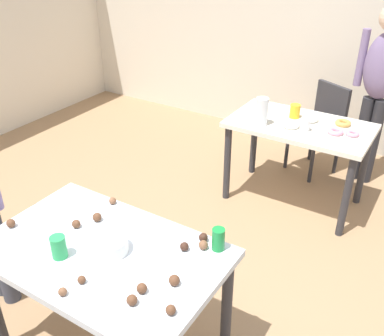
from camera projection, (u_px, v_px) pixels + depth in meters
The scene contains 31 objects.
ground_plane at pixel (146, 323), 2.75m from camera, with size 6.40×6.40×0.00m, color #9E7A56.
wall_back at pixel (328, 23), 4.47m from camera, with size 6.40×0.10×2.60m, color beige.
dining_table_near at pixel (104, 265), 2.26m from camera, with size 1.24×0.78×0.75m.
dining_table_far at pixel (299, 136), 3.66m from camera, with size 1.15×0.68×0.75m.
chair_far_table at pixel (321, 123), 4.24m from camera, with size 0.54×0.54×0.87m.
person_adult_far at pixel (380, 81), 3.81m from camera, with size 0.45×0.23×1.63m.
mixing_bowl at pixel (110, 245), 2.19m from camera, with size 0.19×0.19×0.08m, color white.
soda_can at pixel (218, 239), 2.19m from camera, with size 0.07×0.07×0.12m, color #198438.
fork_near at pixel (50, 233), 2.33m from camera, with size 0.17×0.02×0.01m, color silver.
cup_near_0 at pixel (59, 247), 2.14m from camera, with size 0.08×0.08×0.12m, color green.
cake_ball_0 at pixel (174, 280), 1.99m from camera, with size 0.05×0.05×0.05m, color brown.
cake_ball_2 at pixel (113, 201), 2.57m from camera, with size 0.04×0.04×0.04m, color brown.
cake_ball_3 at pixel (203, 237), 2.26m from camera, with size 0.05×0.05×0.05m, color #3D2319.
cake_ball_4 at pixel (97, 217), 2.42m from camera, with size 0.05×0.05×0.05m, color brown.
cake_ball_5 at pixel (11, 223), 2.37m from camera, with size 0.05×0.05×0.05m, color brown.
cake_ball_6 at pixel (132, 300), 1.89m from camera, with size 0.05×0.05×0.05m, color brown.
cake_ball_7 at pixel (63, 292), 1.94m from camera, with size 0.04×0.04×0.04m, color brown.
cake_ball_8 at pixel (171, 310), 1.84m from camera, with size 0.05×0.05×0.05m, color brown.
cake_ball_9 at pixel (82, 280), 2.00m from camera, with size 0.04×0.04×0.04m, color brown.
cake_ball_10 at pixel (76, 224), 2.36m from camera, with size 0.05×0.05×0.05m, color brown.
cake_ball_11 at pixel (142, 288), 1.95m from camera, with size 0.05×0.05×0.05m, color brown.
cake_ball_12 at pixel (184, 247), 2.20m from camera, with size 0.05×0.05×0.05m, color #3D2319.
cake_ball_13 at pixel (203, 245), 2.21m from camera, with size 0.05×0.05×0.05m, color brown.
pitcher_far at pixel (262, 111), 3.53m from camera, with size 0.10×0.10×0.23m, color white.
cup_far_0 at pixel (305, 125), 3.46m from camera, with size 0.08×0.08×0.10m, color white.
cup_far_1 at pixel (295, 111), 3.69m from camera, with size 0.09×0.09×0.12m, color yellow.
donut_far_0 at pixel (343, 123), 3.57m from camera, with size 0.13×0.13×0.04m, color gold.
donut_far_1 at pixel (310, 119), 3.64m from camera, with size 0.14×0.14×0.04m, color white.
donut_far_2 at pixel (353, 134), 3.39m from camera, with size 0.11×0.11×0.03m, color pink.
donut_far_3 at pixel (336, 131), 3.42m from camera, with size 0.12×0.12×0.04m, color pink.
donut_far_4 at pixel (291, 125), 3.53m from camera, with size 0.14×0.14×0.04m, color white.
Camera 1 is at (1.26, -1.47, 2.20)m, focal length 40.82 mm.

